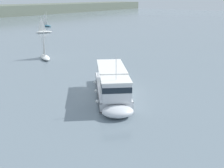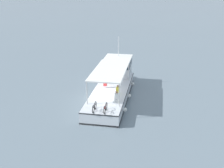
{
  "view_description": "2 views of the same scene",
  "coord_description": "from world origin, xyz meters",
  "px_view_note": "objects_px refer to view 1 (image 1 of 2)",
  "views": [
    {
      "loc": [
        -24.88,
        -16.82,
        10.64
      ],
      "look_at": [
        -1.43,
        -0.27,
        1.4
      ],
      "focal_mm": 43.94,
      "sensor_mm": 36.0,
      "label": 1
    },
    {
      "loc": [
        14.53,
        19.19,
        10.87
      ],
      "look_at": [
        -1.43,
        -0.27,
        1.4
      ],
      "focal_mm": 44.07,
      "sensor_mm": 36.0,
      "label": 2
    }
  ],
  "objects_px": {
    "ferry_main": "(113,90)",
    "sailboat_outer_anchorage": "(46,25)",
    "sailboat_off_stern": "(45,56)",
    "sailboat_horizon_west": "(44,31)"
  },
  "relations": [
    {
      "from": "ferry_main",
      "to": "sailboat_outer_anchorage",
      "type": "relative_size",
      "value": 2.16
    },
    {
      "from": "sailboat_off_stern",
      "to": "sailboat_outer_anchorage",
      "type": "bearing_deg",
      "value": 47.85
    },
    {
      "from": "sailboat_off_stern",
      "to": "sailboat_outer_anchorage",
      "type": "distance_m",
      "value": 55.48
    },
    {
      "from": "sailboat_horizon_west",
      "to": "sailboat_outer_anchorage",
      "type": "relative_size",
      "value": 1.0
    },
    {
      "from": "ferry_main",
      "to": "sailboat_off_stern",
      "type": "relative_size",
      "value": 2.16
    },
    {
      "from": "sailboat_horizon_west",
      "to": "sailboat_outer_anchorage",
      "type": "height_order",
      "value": "same"
    },
    {
      "from": "sailboat_off_stern",
      "to": "sailboat_horizon_west",
      "type": "bearing_deg",
      "value": 48.84
    },
    {
      "from": "ferry_main",
      "to": "sailboat_outer_anchorage",
      "type": "distance_m",
      "value": 77.85
    },
    {
      "from": "sailboat_horizon_west",
      "to": "sailboat_off_stern",
      "type": "xyz_separation_m",
      "value": [
        -24.31,
        -27.81,
        0.0
      ]
    },
    {
      "from": "sailboat_off_stern",
      "to": "sailboat_outer_anchorage",
      "type": "relative_size",
      "value": 1.0
    }
  ]
}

